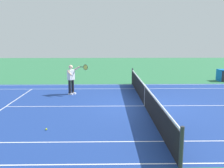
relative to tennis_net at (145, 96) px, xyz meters
The scene contains 6 objects.
ground_plane 0.49m from the tennis_net, ahead, with size 60.00×60.00×0.00m, color #2D7247.
court_slab 0.49m from the tennis_net, ahead, with size 24.20×11.40×0.00m, color navy.
court_line_markings 0.49m from the tennis_net, ahead, with size 23.85×11.05×0.01m.
tennis_net is the anchor object (origin of this frame).
tennis_player_near 4.55m from the tennis_net, 34.94° to the right, with size 1.18×0.75×1.70m.
tennis_ball 4.92m from the tennis_net, 38.92° to the left, with size 0.07×0.07×0.07m, color #CCE01E.
Camera 1 is at (1.73, 11.32, 3.07)m, focal length 40.55 mm.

